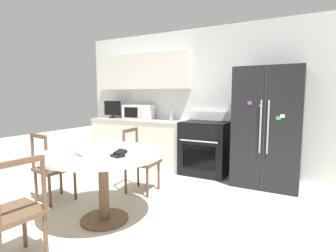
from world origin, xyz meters
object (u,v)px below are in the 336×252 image
(refrigerator, at_px, (268,127))
(dining_chair_near, at_px, (14,214))
(dining_chair_left, at_px, (53,169))
(countertop_tv, at_px, (112,109))
(counter_bottle, at_px, (171,115))
(candle_glass, at_px, (101,151))
(wallet, at_px, (119,154))
(oven_range, at_px, (206,147))
(dining_chair_far, at_px, (140,162))
(microwave, at_px, (138,112))

(refrigerator, height_order, dining_chair_near, refrigerator)
(dining_chair_near, bearing_deg, dining_chair_left, 45.72)
(refrigerator, relative_size, countertop_tv, 4.45)
(countertop_tv, height_order, counter_bottle, countertop_tv)
(candle_glass, relative_size, wallet, 0.56)
(oven_range, xyz_separation_m, dining_chair_far, (-0.51, -1.27, -0.03))
(dining_chair_near, bearing_deg, candle_glass, -2.70)
(oven_range, height_order, dining_chair_left, oven_range)
(oven_range, distance_m, counter_bottle, 0.93)
(dining_chair_far, relative_size, dining_chair_near, 1.00)
(counter_bottle, bearing_deg, countertop_tv, -175.83)
(refrigerator, xyz_separation_m, candle_glass, (-1.35, -2.19, -0.09))
(refrigerator, relative_size, candle_glass, 20.99)
(countertop_tv, bearing_deg, oven_range, -1.12)
(microwave, bearing_deg, dining_chair_near, -72.74)
(refrigerator, distance_m, counter_bottle, 1.79)
(dining_chair_left, distance_m, dining_chair_far, 1.15)
(dining_chair_left, xyz_separation_m, dining_chair_near, (0.83, -1.02, 0.00))
(oven_range, relative_size, dining_chair_near, 1.20)
(wallet, bearing_deg, dining_chair_left, 171.90)
(dining_chair_far, bearing_deg, microwave, -148.86)
(dining_chair_near, bearing_deg, wallet, -18.56)
(wallet, bearing_deg, oven_range, 88.07)
(dining_chair_left, bearing_deg, countertop_tv, 120.24)
(microwave, height_order, wallet, microwave)
(refrigerator, bearing_deg, countertop_tv, 177.96)
(dining_chair_far, height_order, wallet, dining_chair_far)
(countertop_tv, distance_m, dining_chair_left, 2.39)
(countertop_tv, height_order, candle_glass, countertop_tv)
(countertop_tv, relative_size, dining_chair_near, 0.44)
(oven_range, distance_m, candle_glass, 2.30)
(microwave, relative_size, dining_chair_left, 0.60)
(dining_chair_near, bearing_deg, countertop_tv, 33.77)
(dining_chair_near, bearing_deg, oven_range, -2.15)
(microwave, xyz_separation_m, dining_chair_near, (0.99, -3.18, -0.61))
(refrigerator, height_order, dining_chair_far, refrigerator)
(refrigerator, height_order, dining_chair_left, refrigerator)
(dining_chair_far, distance_m, wallet, 1.16)
(oven_range, bearing_deg, wallet, -91.93)
(dining_chair_left, bearing_deg, counter_bottle, 85.86)
(microwave, distance_m, dining_chair_far, 1.74)
(dining_chair_left, relative_size, dining_chair_near, 1.00)
(dining_chair_far, bearing_deg, candle_glass, 6.31)
(dining_chair_left, height_order, candle_glass, dining_chair_left)
(counter_bottle, bearing_deg, oven_range, -10.61)
(dining_chair_far, relative_size, wallet, 5.92)
(dining_chair_left, distance_m, dining_chair_near, 1.31)
(microwave, distance_m, candle_glass, 2.59)
(dining_chair_left, bearing_deg, wallet, 1.52)
(dining_chair_left, bearing_deg, dining_chair_near, -41.02)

